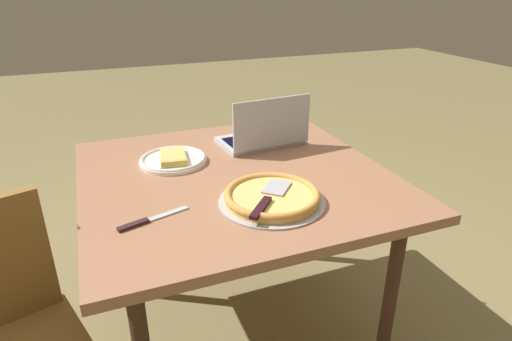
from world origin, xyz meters
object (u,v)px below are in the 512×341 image
object	(u,v)px
pizza_plate	(173,159)
pizza_tray	(272,197)
dining_table	(235,191)
table_knife	(147,221)
laptop	(264,135)

from	to	relation	value
pizza_plate	pizza_tray	size ratio (longest dim) A/B	0.76
dining_table	table_knife	xyz separation A→B (m)	(0.34, 0.22, 0.07)
pizza_plate	laptop	bearing A→B (deg)	-173.05
pizza_tray	pizza_plate	bearing A→B (deg)	-62.30
laptop	dining_table	bearing A→B (deg)	47.72
laptop	table_knife	xyz separation A→B (m)	(0.54, 0.44, -0.04)
pizza_plate	table_knife	size ratio (longest dim) A/B	1.18
pizza_tray	table_knife	world-z (taller)	pizza_tray
laptop	pizza_tray	size ratio (longest dim) A/B	1.06
dining_table	table_knife	size ratio (longest dim) A/B	4.95
laptop	pizza_plate	world-z (taller)	laptop
pizza_plate	table_knife	distance (m)	0.42
dining_table	pizza_tray	bearing A→B (deg)	98.35
dining_table	pizza_tray	world-z (taller)	pizza_tray
laptop	pizza_tray	world-z (taller)	laptop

